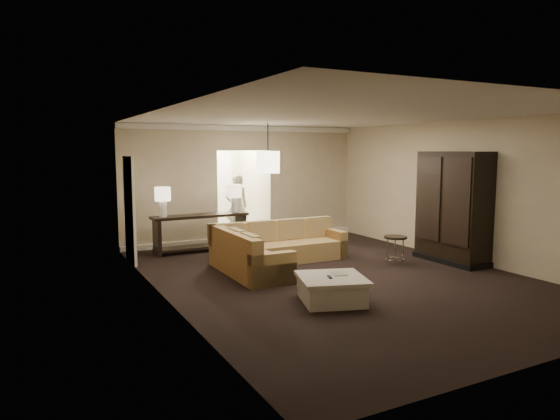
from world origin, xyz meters
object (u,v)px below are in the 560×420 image
console_table (201,229)px  sectional_sofa (272,250)px  armoire (453,210)px  drink_table (395,244)px  person (237,203)px  coffee_table (332,289)px

console_table → sectional_sofa: bearing=-71.0°
console_table → armoire: 5.27m
drink_table → person: bearing=112.0°
console_table → drink_table: size_ratio=3.85×
sectional_sofa → person: person is taller
coffee_table → drink_table: drink_table is taller
console_table → person: (1.32, 1.13, 0.41)m
coffee_table → armoire: armoire is taller
drink_table → coffee_table: bearing=-148.9°
sectional_sofa → person: 3.21m
sectional_sofa → drink_table: sectional_sofa is taller
coffee_table → person: 5.63m
armoire → person: 5.21m
console_table → drink_table: (2.96, -2.93, -0.09)m
armoire → drink_table: armoire is taller
armoire → sectional_sofa: bearing=158.7°
drink_table → sectional_sofa: bearing=156.6°
armoire → drink_table: 1.35m
console_table → armoire: armoire is taller
drink_table → person: 4.40m
coffee_table → sectional_sofa: bearing=84.5°
sectional_sofa → coffee_table: size_ratio=2.28×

